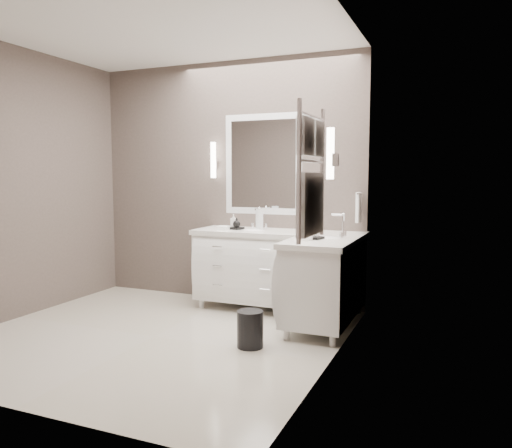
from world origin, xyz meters
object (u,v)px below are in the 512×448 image
at_px(vanity_right, 326,276).
at_px(towel_ladder, 311,181).
at_px(waste_bin, 250,329).
at_px(vanity_back, 254,264).

height_order(vanity_right, towel_ladder, towel_ladder).
bearing_deg(waste_bin, vanity_right, 62.62).
bearing_deg(waste_bin, vanity_back, 111.44).
bearing_deg(vanity_back, towel_ladder, -55.90).
height_order(vanity_back, vanity_right, same).
bearing_deg(towel_ladder, waste_bin, 143.62).
distance_m(vanity_back, towel_ladder, 2.16).
distance_m(towel_ladder, waste_bin, 1.48).
bearing_deg(vanity_right, towel_ladder, -80.16).
bearing_deg(waste_bin, towel_ladder, -36.38).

